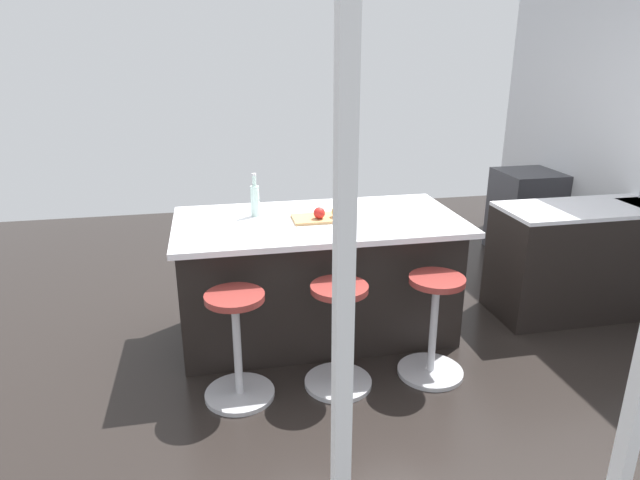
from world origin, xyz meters
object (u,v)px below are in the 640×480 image
object	(u,v)px
cutting_board	(318,218)
water_bottle	(255,199)
stool_by_window	(433,330)
apple_red	(319,213)
apple_yellow	(337,211)
kitchen_island	(317,277)
stool_near_camera	(237,350)
oven_range	(525,212)
stool_middle	(339,339)

from	to	relation	value
cutting_board	water_bottle	size ratio (longest dim) A/B	1.15
stool_by_window	apple_red	world-z (taller)	apple_red
apple_yellow	kitchen_island	bearing A→B (deg)	-34.57
kitchen_island	apple_red	bearing A→B (deg)	86.46
water_bottle	cutting_board	bearing A→B (deg)	156.67
stool_near_camera	oven_range	bearing A→B (deg)	-147.12
kitchen_island	water_bottle	distance (m)	0.74
oven_range	apple_red	distance (m)	2.94
stool_near_camera	water_bottle	size ratio (longest dim) A/B	2.26
stool_by_window	apple_yellow	xyz separation A→B (m)	(0.51, -0.61, 0.66)
stool_by_window	apple_yellow	size ratio (longest dim) A/B	8.81
apple_yellow	water_bottle	world-z (taller)	water_bottle
cutting_board	water_bottle	bearing A→B (deg)	-23.33
stool_near_camera	apple_red	world-z (taller)	apple_red
stool_near_camera	apple_red	xyz separation A→B (m)	(-0.63, -0.60, 0.66)
cutting_board	stool_near_camera	bearing A→B (deg)	44.99
oven_range	kitchen_island	bearing A→B (deg)	28.05
kitchen_island	stool_near_camera	xyz separation A→B (m)	(0.64, 0.70, -0.14)
oven_range	apple_red	size ratio (longest dim) A/B	10.69
oven_range	water_bottle	bearing A→B (deg)	22.50
stool_middle	apple_yellow	xyz separation A→B (m)	(-0.13, -0.61, 0.66)
apple_yellow	apple_red	bearing A→B (deg)	6.77
stool_near_camera	stool_by_window	bearing A→B (deg)	180.00
stool_near_camera	apple_yellow	bearing A→B (deg)	-141.34
apple_yellow	cutting_board	bearing A→B (deg)	-9.27
oven_range	apple_red	bearing A→B (deg)	29.77
kitchen_island	stool_middle	size ratio (longest dim) A/B	2.86
stool_by_window	apple_red	distance (m)	1.10
stool_near_camera	apple_red	bearing A→B (deg)	-136.72
stool_near_camera	apple_yellow	world-z (taller)	apple_yellow
stool_near_camera	cutting_board	bearing A→B (deg)	-135.01
stool_by_window	stool_middle	size ratio (longest dim) A/B	1.00
oven_range	stool_near_camera	distance (m)	3.74
stool_middle	apple_yellow	bearing A→B (deg)	-101.56
stool_middle	water_bottle	distance (m)	1.17
oven_range	apple_red	xyz separation A→B (m)	(2.51, 1.44, 0.56)
apple_red	kitchen_island	bearing A→B (deg)	-93.54
stool_by_window	stool_near_camera	world-z (taller)	same
stool_near_camera	water_bottle	bearing A→B (deg)	-104.30
stool_by_window	stool_near_camera	xyz separation A→B (m)	(1.28, 0.00, 0.00)
apple_red	water_bottle	distance (m)	0.48
oven_range	apple_yellow	distance (m)	2.83
oven_range	stool_middle	world-z (taller)	oven_range
apple_red	oven_range	bearing A→B (deg)	-150.23
stool_near_camera	apple_yellow	size ratio (longest dim) A/B	8.81
stool_middle	apple_red	distance (m)	0.89
cutting_board	apple_yellow	size ratio (longest dim) A/B	4.48
kitchen_island	apple_red	distance (m)	0.53
kitchen_island	water_bottle	bearing A→B (deg)	-15.38
kitchen_island	stool_near_camera	bearing A→B (deg)	47.51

